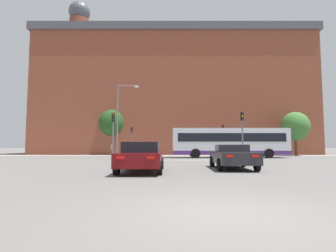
{
  "coord_description": "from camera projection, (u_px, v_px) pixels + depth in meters",
  "views": [
    {
      "loc": [
        -1.03,
        -4.97,
        1.22
      ],
      "look_at": [
        -0.95,
        21.66,
        3.32
      ],
      "focal_mm": 28.0,
      "sensor_mm": 36.0,
      "label": 1
    }
  ],
  "objects": [
    {
      "name": "bus_crossing_lead",
      "position": [
        228.0,
        142.0,
        28.87
      ],
      "size": [
        12.48,
        2.75,
        3.2
      ],
      "rotation": [
        0.0,
        0.0,
        -1.57
      ],
      "color": "silver",
      "rests_on": "ground_plane"
    },
    {
      "name": "pedestrian_waiting",
      "position": [
        111.0,
        149.0,
        35.61
      ],
      "size": [
        0.42,
        0.45,
        1.57
      ],
      "rotation": [
        0.0,
        0.0,
        5.38
      ],
      "color": "brown",
      "rests_on": "ground_plane"
    },
    {
      "name": "brick_civic_building",
      "position": [
        172.0,
        95.0,
        46.93
      ],
      "size": [
        45.53,
        15.27,
        27.85
      ],
      "color": "brown",
      "rests_on": "ground_plane"
    },
    {
      "name": "car_saloon_left",
      "position": [
        141.0,
        156.0,
        12.72
      ],
      "size": [
        2.08,
        4.75,
        1.43
      ],
      "rotation": [
        0.0,
        0.0,
        -0.0
      ],
      "color": "#600C0F",
      "rests_on": "ground_plane"
    },
    {
      "name": "traffic_light_far_right",
      "position": [
        222.0,
        135.0,
        35.08
      ],
      "size": [
        0.26,
        0.31,
        4.18
      ],
      "color": "slate",
      "rests_on": "ground_plane"
    },
    {
      "name": "pedestrian_walking_west",
      "position": [
        231.0,
        148.0,
        34.99
      ],
      "size": [
        0.38,
        0.46,
        1.7
      ],
      "rotation": [
        0.0,
        0.0,
        4.25
      ],
      "color": "brown",
      "rests_on": "ground_plane"
    },
    {
      "name": "pedestrian_walking_east",
      "position": [
        135.0,
        148.0,
        35.24
      ],
      "size": [
        0.46,
        0.39,
        1.69
      ],
      "rotation": [
        0.0,
        0.0,
        2.64
      ],
      "color": "#333851",
      "rests_on": "ground_plane"
    },
    {
      "name": "traffic_light_far_left",
      "position": [
        131.0,
        136.0,
        34.81
      ],
      "size": [
        0.26,
        0.31,
        3.94
      ],
      "color": "slate",
      "rests_on": "ground_plane"
    },
    {
      "name": "tree_kerbside",
      "position": [
        294.0,
        126.0,
        35.87
      ],
      "size": [
        3.76,
        3.76,
        5.97
      ],
      "color": "#4C3823",
      "rests_on": "ground_plane"
    },
    {
      "name": "ground_plane",
      "position": [
        222.0,
        212.0,
        4.87
      ],
      "size": [
        400.0,
        400.0,
        0.0
      ],
      "primitive_type": "plane",
      "color": "#605E5B"
    },
    {
      "name": "street_lamp_junction",
      "position": [
        120.0,
        113.0,
        27.7
      ],
      "size": [
        2.32,
        0.36,
        7.85
      ],
      "color": "slate",
      "rests_on": "ground_plane"
    },
    {
      "name": "far_pavement",
      "position": [
        175.0,
        156.0,
        35.66
      ],
      "size": [
        70.89,
        2.5,
        0.01
      ],
      "primitive_type": "cube",
      "color": "#A09B91",
      "rests_on": "ground_plane"
    },
    {
      "name": "car_roadster_right",
      "position": [
        231.0,
        156.0,
        14.43
      ],
      "size": [
        2.16,
        4.51,
        1.33
      ],
      "rotation": [
        0.0,
        0.0,
        -0.03
      ],
      "color": "#232328",
      "rests_on": "ground_plane"
    },
    {
      "name": "tree_by_building",
      "position": [
        112.0,
        123.0,
        40.42
      ],
      "size": [
        4.57,
        4.57,
        7.2
      ],
      "color": "#4C3823",
      "rests_on": "ground_plane"
    },
    {
      "name": "traffic_light_near_left",
      "position": [
        112.0,
        128.0,
        23.97
      ],
      "size": [
        0.26,
        0.31,
        4.33
      ],
      "color": "slate",
      "rests_on": "ground_plane"
    },
    {
      "name": "stop_line_strip",
      "position": [
        179.0,
        160.0,
        23.58
      ],
      "size": [
        9.8,
        0.3,
        0.01
      ],
      "primitive_type": "cube",
      "color": "silver",
      "rests_on": "ground_plane"
    },
    {
      "name": "traffic_light_near_right",
      "position": [
        242.0,
        128.0,
        24.61
      ],
      "size": [
        0.26,
        0.31,
        4.49
      ],
      "color": "slate",
      "rests_on": "ground_plane"
    }
  ]
}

